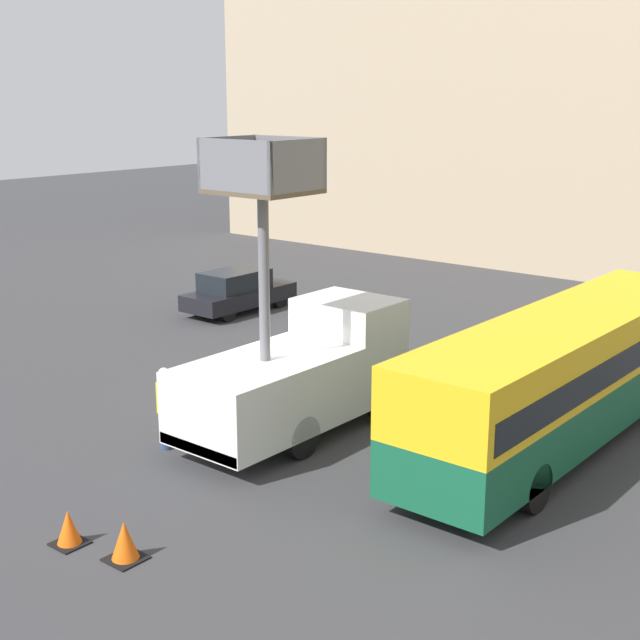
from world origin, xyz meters
The scene contains 8 objects.
ground_plane centered at (0.00, 0.00, 0.00)m, with size 120.00×120.00×0.00m, color #38383A.
utility_truck centered at (0.79, -0.49, 1.55)m, with size 2.36×6.06×6.86m.
city_bus centered at (5.88, 2.80, 1.76)m, with size 2.42×11.59×2.99m.
road_worker_near_truck centered at (-0.85, -3.16, 0.95)m, with size 0.38×0.38×1.89m.
road_worker_directing centered at (3.59, -0.09, 0.97)m, with size 0.38×0.38×1.92m.
traffic_cone_near_truck centered at (1.16, -7.19, 0.30)m, with size 0.57×0.57×0.65m.
traffic_cone_mid_road centered at (2.36, -6.91, 0.33)m, with size 0.62×0.62×0.71m.
parked_car_curbside centered at (-8.62, 7.04, 0.77)m, with size 1.74×4.38×1.54m.
Camera 1 is at (13.67, -15.44, 7.80)m, focal length 50.00 mm.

